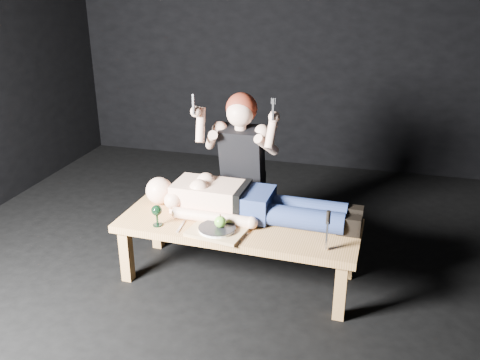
# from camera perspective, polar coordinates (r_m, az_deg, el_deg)

# --- Properties ---
(ground) EXTENTS (5.00, 5.00, 0.00)m
(ground) POSITION_cam_1_polar(r_m,az_deg,el_deg) (3.80, -0.53, -10.67)
(ground) COLOR black
(ground) RESTS_ON ground
(back_wall) EXTENTS (5.00, 0.00, 5.00)m
(back_wall) POSITION_cam_1_polar(r_m,az_deg,el_deg) (5.67, 6.53, 16.35)
(back_wall) COLOR black
(back_wall) RESTS_ON ground
(table) EXTENTS (1.70, 0.69, 0.45)m
(table) POSITION_cam_1_polar(r_m,az_deg,el_deg) (3.66, -0.21, -7.92)
(table) COLOR tan
(table) RESTS_ON ground
(lying_man) EXTENTS (1.67, 0.56, 0.26)m
(lying_man) POSITION_cam_1_polar(r_m,az_deg,el_deg) (3.59, 1.17, -2.15)
(lying_man) COLOR beige
(lying_man) RESTS_ON table
(kneeling_woman) EXTENTS (0.69, 0.77, 1.30)m
(kneeling_woman) POSITION_cam_1_polar(r_m,az_deg,el_deg) (3.98, 0.52, 1.40)
(kneeling_woman) COLOR black
(kneeling_woman) RESTS_ON ground
(serving_tray) EXTENTS (0.41, 0.32, 0.02)m
(serving_tray) POSITION_cam_1_polar(r_m,az_deg,el_deg) (3.41, -2.59, -5.77)
(serving_tray) COLOR tan
(serving_tray) RESTS_ON table
(plate) EXTENTS (0.28, 0.28, 0.02)m
(plate) POSITION_cam_1_polar(r_m,az_deg,el_deg) (3.40, -2.59, -5.47)
(plate) COLOR white
(plate) RESTS_ON serving_tray
(apple) EXTENTS (0.08, 0.08, 0.08)m
(apple) POSITION_cam_1_polar(r_m,az_deg,el_deg) (3.39, -2.21, -4.69)
(apple) COLOR green
(apple) RESTS_ON plate
(goblet) EXTENTS (0.08, 0.08, 0.15)m
(goblet) POSITION_cam_1_polar(r_m,az_deg,el_deg) (3.52, -9.28, -3.95)
(goblet) COLOR black
(goblet) RESTS_ON table
(fork_flat) EXTENTS (0.03, 0.18, 0.01)m
(fork_flat) POSITION_cam_1_polar(r_m,az_deg,el_deg) (3.52, -6.63, -5.19)
(fork_flat) COLOR #B2B2B7
(fork_flat) RESTS_ON table
(knife_flat) EXTENTS (0.02, 0.18, 0.01)m
(knife_flat) POSITION_cam_1_polar(r_m,az_deg,el_deg) (3.36, -0.30, -6.35)
(knife_flat) COLOR #B2B2B7
(knife_flat) RESTS_ON table
(spoon_flat) EXTENTS (0.13, 0.14, 0.01)m
(spoon_flat) POSITION_cam_1_polar(r_m,az_deg,el_deg) (3.46, 0.13, -5.51)
(spoon_flat) COLOR #B2B2B7
(spoon_flat) RESTS_ON table
(carving_knife) EXTENTS (0.04, 0.04, 0.27)m
(carving_knife) POSITION_cam_1_polar(r_m,az_deg,el_deg) (3.20, 9.75, -5.61)
(carving_knife) COLOR #B2B2B7
(carving_knife) RESTS_ON table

